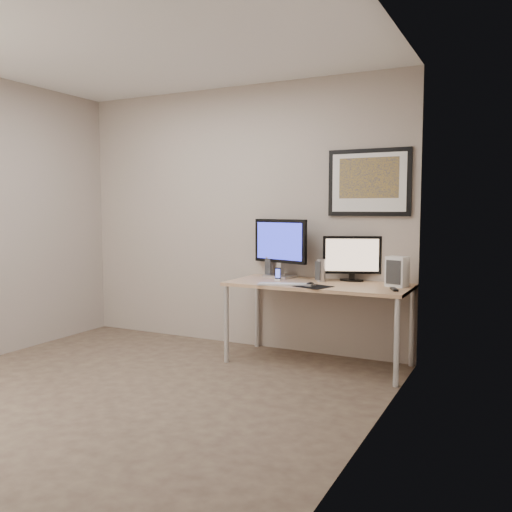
% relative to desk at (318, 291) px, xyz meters
% --- Properties ---
extents(floor, '(3.60, 3.60, 0.00)m').
position_rel_desk_xyz_m(floor, '(-1.00, -1.35, -0.66)').
color(floor, '#48372D').
rests_on(floor, ground).
extents(room, '(3.60, 3.60, 3.60)m').
position_rel_desk_xyz_m(room, '(-1.00, -0.90, 0.98)').
color(room, white).
rests_on(room, ground).
extents(desk, '(1.60, 0.70, 0.73)m').
position_rel_desk_xyz_m(desk, '(0.00, 0.00, 0.00)').
color(desk, '#946E47').
rests_on(desk, floor).
extents(framed_art, '(0.75, 0.04, 0.60)m').
position_rel_desk_xyz_m(framed_art, '(0.35, 0.33, 0.96)').
color(framed_art, black).
rests_on(framed_art, room).
extents(monitor_large, '(0.60, 0.27, 0.56)m').
position_rel_desk_xyz_m(monitor_large, '(-0.47, 0.22, 0.37)').
color(monitor_large, '#BBBBC0').
rests_on(monitor_large, desk).
extents(monitor_tv, '(0.50, 0.22, 0.41)m').
position_rel_desk_xyz_m(monitor_tv, '(0.22, 0.26, 0.29)').
color(monitor_tv, black).
rests_on(monitor_tv, desk).
extents(speaker_left, '(0.08, 0.08, 0.19)m').
position_rel_desk_xyz_m(speaker_left, '(-0.61, 0.27, 0.16)').
color(speaker_left, '#BBBBC0').
rests_on(speaker_left, desk).
extents(speaker_right, '(0.11, 0.11, 0.20)m').
position_rel_desk_xyz_m(speaker_right, '(-0.02, 0.12, 0.17)').
color(speaker_right, '#BBBBC0').
rests_on(speaker_right, desk).
extents(phone_dock, '(0.06, 0.06, 0.12)m').
position_rel_desk_xyz_m(phone_dock, '(-0.39, 0.01, 0.13)').
color(phone_dock, black).
rests_on(phone_dock, desk).
extents(keyboard, '(0.46, 0.26, 0.02)m').
position_rel_desk_xyz_m(keyboard, '(-0.23, -0.24, 0.07)').
color(keyboard, silver).
rests_on(keyboard, desk).
extents(mousepad, '(0.33, 0.31, 0.00)m').
position_rel_desk_xyz_m(mousepad, '(0.04, -0.22, 0.07)').
color(mousepad, black).
rests_on(mousepad, desk).
extents(mouse, '(0.07, 0.10, 0.03)m').
position_rel_desk_xyz_m(mouse, '(0.01, -0.22, 0.09)').
color(mouse, black).
rests_on(mouse, mousepad).
extents(remote, '(0.10, 0.16, 0.02)m').
position_rel_desk_xyz_m(remote, '(0.69, -0.12, 0.08)').
color(remote, black).
rests_on(remote, desk).
extents(fan_unit, '(0.20, 0.17, 0.26)m').
position_rel_desk_xyz_m(fan_unit, '(0.67, 0.09, 0.19)').
color(fan_unit, white).
rests_on(fan_unit, desk).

